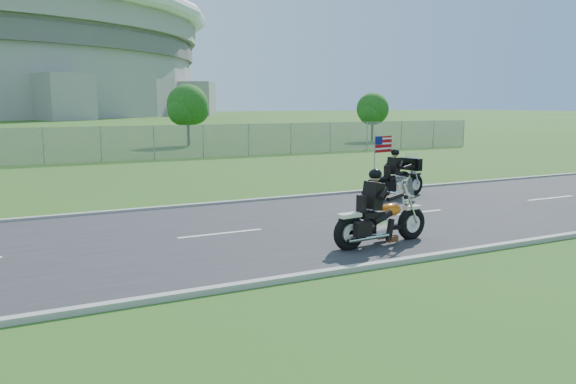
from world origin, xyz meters
name	(u,v)px	position (x,y,z in m)	size (l,w,h in m)	color
ground	(292,227)	(0.00, 0.00, 0.00)	(420.00, 420.00, 0.00)	#2D4716
road	(292,227)	(0.00, 0.00, 0.02)	(120.00, 8.00, 0.04)	#28282B
curb_north	(237,202)	(0.00, 4.05, 0.05)	(120.00, 0.18, 0.12)	#9E9B93
curb_south	(382,264)	(0.00, -4.05, 0.05)	(120.00, 0.18, 0.12)	#9E9B93
fence	(43,146)	(-5.00, 20.00, 1.00)	(60.00, 0.03, 2.00)	gray
tree_fence_near	(188,107)	(6.04, 30.04, 2.97)	(3.52, 3.28, 4.75)	#382316
tree_fence_far	(373,111)	(22.04, 28.03, 2.64)	(3.08, 2.87, 4.20)	#382316
motorcycle_lead	(380,222)	(0.96, -2.64, 0.57)	(2.72, 0.82, 1.83)	black
motorcycle_follow	(398,181)	(5.42, 2.55, 0.59)	(2.57, 1.08, 2.16)	black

